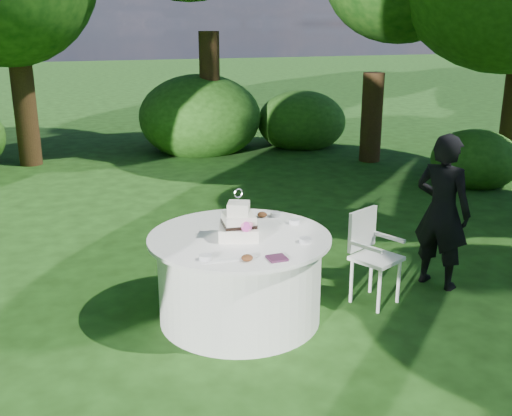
% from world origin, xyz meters
% --- Properties ---
extents(ground, '(80.00, 80.00, 0.00)m').
position_xyz_m(ground, '(0.00, 0.00, 0.00)').
color(ground, '#16330D').
rests_on(ground, ground).
extents(napkins, '(0.14, 0.14, 0.02)m').
position_xyz_m(napkins, '(0.10, -0.60, 0.78)').
color(napkins, '#441D37').
rests_on(napkins, table).
extents(feather_plume, '(0.48, 0.07, 0.01)m').
position_xyz_m(feather_plume, '(-0.25, -0.51, 0.78)').
color(feather_plume, white).
rests_on(feather_plume, table).
extents(guest, '(0.58, 0.66, 1.52)m').
position_xyz_m(guest, '(2.06, 0.00, 0.76)').
color(guest, black).
rests_on(guest, ground).
extents(table, '(1.56, 1.56, 0.77)m').
position_xyz_m(table, '(0.00, 0.00, 0.39)').
color(table, white).
rests_on(table, ground).
extents(cake, '(0.42, 0.42, 0.43)m').
position_xyz_m(cake, '(-0.02, -0.04, 0.88)').
color(cake, silver).
rests_on(cake, table).
extents(chair, '(0.50, 0.50, 0.87)m').
position_xyz_m(chair, '(1.24, -0.07, 0.51)').
color(chair, white).
rests_on(chair, ground).
extents(votives, '(1.08, 0.91, 0.04)m').
position_xyz_m(votives, '(0.27, -0.06, 0.79)').
color(votives, silver).
rests_on(votives, table).
extents(petal_cups, '(0.58, 1.06, 0.05)m').
position_xyz_m(petal_cups, '(0.12, -0.07, 0.79)').
color(petal_cups, '#562D16').
rests_on(petal_cups, table).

